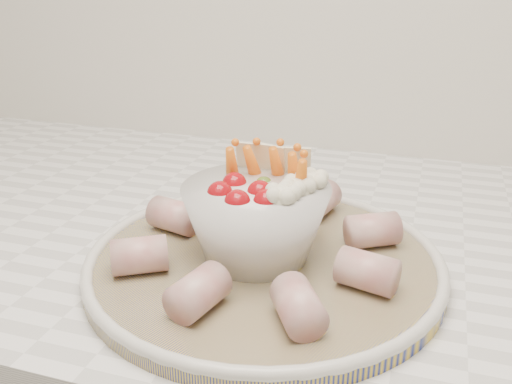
% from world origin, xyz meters
% --- Properties ---
extents(serving_platter, '(0.46, 0.46, 0.02)m').
position_xyz_m(serving_platter, '(-0.02, 1.34, 0.93)').
color(serving_platter, navy).
rests_on(serving_platter, kitchen_counter).
extents(veggie_bowl, '(0.15, 0.15, 0.11)m').
position_xyz_m(veggie_bowl, '(-0.03, 1.34, 0.98)').
color(veggie_bowl, silver).
rests_on(veggie_bowl, serving_platter).
extents(cured_meat_rolls, '(0.28, 0.28, 0.04)m').
position_xyz_m(cured_meat_rolls, '(-0.02, 1.34, 0.95)').
color(cured_meat_rolls, '#AF5050').
rests_on(cured_meat_rolls, serving_platter).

